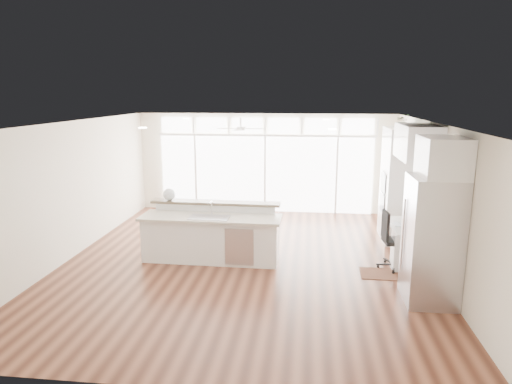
# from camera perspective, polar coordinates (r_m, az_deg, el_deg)

# --- Properties ---
(floor) EXTENTS (7.00, 8.00, 0.02)m
(floor) POSITION_cam_1_polar(r_m,az_deg,el_deg) (9.06, -1.28, -8.73)
(floor) COLOR #442014
(floor) RESTS_ON ground
(ceiling) EXTENTS (7.00, 8.00, 0.02)m
(ceiling) POSITION_cam_1_polar(r_m,az_deg,el_deg) (8.47, -1.37, 8.64)
(ceiling) COLOR white
(ceiling) RESTS_ON wall_back
(wall_back) EXTENTS (7.00, 0.04, 2.70)m
(wall_back) POSITION_cam_1_polar(r_m,az_deg,el_deg) (12.57, 1.18, 3.63)
(wall_back) COLOR white
(wall_back) RESTS_ON floor
(wall_front) EXTENTS (7.00, 0.04, 2.70)m
(wall_front) POSITION_cam_1_polar(r_m,az_deg,el_deg) (4.90, -7.85, -10.44)
(wall_front) COLOR white
(wall_front) RESTS_ON floor
(wall_left) EXTENTS (0.04, 8.00, 2.70)m
(wall_left) POSITION_cam_1_polar(r_m,az_deg,el_deg) (9.77, -22.11, 0.23)
(wall_left) COLOR white
(wall_left) RESTS_ON floor
(wall_right) EXTENTS (0.04, 8.00, 2.70)m
(wall_right) POSITION_cam_1_polar(r_m,az_deg,el_deg) (8.89, 21.62, -0.84)
(wall_right) COLOR white
(wall_right) RESTS_ON floor
(glass_wall) EXTENTS (5.80, 0.06, 2.08)m
(glass_wall) POSITION_cam_1_polar(r_m,az_deg,el_deg) (12.56, 1.15, 2.24)
(glass_wall) COLOR white
(glass_wall) RESTS_ON wall_back
(transom_row) EXTENTS (5.90, 0.06, 0.40)m
(transom_row) POSITION_cam_1_polar(r_m,az_deg,el_deg) (12.40, 1.17, 8.30)
(transom_row) COLOR white
(transom_row) RESTS_ON wall_back
(desk_window) EXTENTS (0.04, 0.85, 0.85)m
(desk_window) POSITION_cam_1_polar(r_m,az_deg,el_deg) (9.13, 21.00, 0.81)
(desk_window) COLOR silver
(desk_window) RESTS_ON wall_right
(ceiling_fan) EXTENTS (1.16, 1.16, 0.32)m
(ceiling_fan) POSITION_cam_1_polar(r_m,az_deg,el_deg) (11.32, -1.93, 8.43)
(ceiling_fan) COLOR silver
(ceiling_fan) RESTS_ON ceiling
(recessed_lights) EXTENTS (3.40, 3.00, 0.02)m
(recessed_lights) POSITION_cam_1_polar(r_m,az_deg,el_deg) (8.67, -1.19, 8.60)
(recessed_lights) COLOR #F0E5CC
(recessed_lights) RESTS_ON ceiling
(oven_cabinet) EXTENTS (0.64, 1.20, 2.50)m
(oven_cabinet) POSITION_cam_1_polar(r_m,az_deg,el_deg) (10.56, 17.39, 0.86)
(oven_cabinet) COLOR white
(oven_cabinet) RESTS_ON floor
(desk_nook) EXTENTS (0.72, 1.30, 0.76)m
(desk_nook) POSITION_cam_1_polar(r_m,az_deg,el_deg) (9.34, 18.48, -6.19)
(desk_nook) COLOR white
(desk_nook) RESTS_ON floor
(upper_cabinets) EXTENTS (0.64, 1.30, 0.64)m
(upper_cabinets) POSITION_cam_1_polar(r_m,az_deg,el_deg) (8.95, 19.59, 5.89)
(upper_cabinets) COLOR white
(upper_cabinets) RESTS_ON wall_right
(refrigerator) EXTENTS (0.76, 0.90, 2.00)m
(refrigerator) POSITION_cam_1_polar(r_m,az_deg,el_deg) (7.62, 21.13, -5.63)
(refrigerator) COLOR #BBBABF
(refrigerator) RESTS_ON floor
(fridge_cabinet) EXTENTS (0.64, 0.90, 0.60)m
(fridge_cabinet) POSITION_cam_1_polar(r_m,az_deg,el_deg) (7.36, 22.36, 4.06)
(fridge_cabinet) COLOR white
(fridge_cabinet) RESTS_ON wall_right
(framed_photos) EXTENTS (0.06, 0.22, 0.80)m
(framed_photos) POSITION_cam_1_polar(r_m,az_deg,el_deg) (9.75, 20.06, 0.66)
(framed_photos) COLOR black
(framed_photos) RESTS_ON wall_right
(kitchen_island) EXTENTS (2.76, 1.08, 1.09)m
(kitchen_island) POSITION_cam_1_polar(r_m,az_deg,el_deg) (8.99, -5.64, -5.20)
(kitchen_island) COLOR white
(kitchen_island) RESTS_ON floor
(rug) EXTENTS (0.81, 0.60, 0.01)m
(rug) POSITION_cam_1_polar(r_m,az_deg,el_deg) (8.76, 15.53, -9.84)
(rug) COLOR #341910
(rug) RESTS_ON floor
(office_chair) EXTENTS (0.62, 0.58, 1.10)m
(office_chair) POSITION_cam_1_polar(r_m,az_deg,el_deg) (8.93, 17.07, -5.81)
(office_chair) COLOR black
(office_chair) RESTS_ON floor
(fishbowl) EXTENTS (0.28, 0.28, 0.25)m
(fishbowl) POSITION_cam_1_polar(r_m,az_deg,el_deg) (9.45, -10.79, -0.30)
(fishbowl) COLOR white
(fishbowl) RESTS_ON kitchen_island
(monitor) EXTENTS (0.13, 0.45, 0.37)m
(monitor) POSITION_cam_1_polar(r_m,az_deg,el_deg) (9.17, 18.23, -2.84)
(monitor) COLOR black
(monitor) RESTS_ON desk_nook
(keyboard) EXTENTS (0.14, 0.32, 0.02)m
(keyboard) POSITION_cam_1_polar(r_m,az_deg,el_deg) (9.18, 17.12, -3.88)
(keyboard) COLOR white
(keyboard) RESTS_ON desk_nook
(potted_plant) EXTENTS (0.30, 0.33, 0.23)m
(potted_plant) POSITION_cam_1_polar(r_m,az_deg,el_deg) (10.39, 17.87, 8.27)
(potted_plant) COLOR #2E632A
(potted_plant) RESTS_ON oven_cabinet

